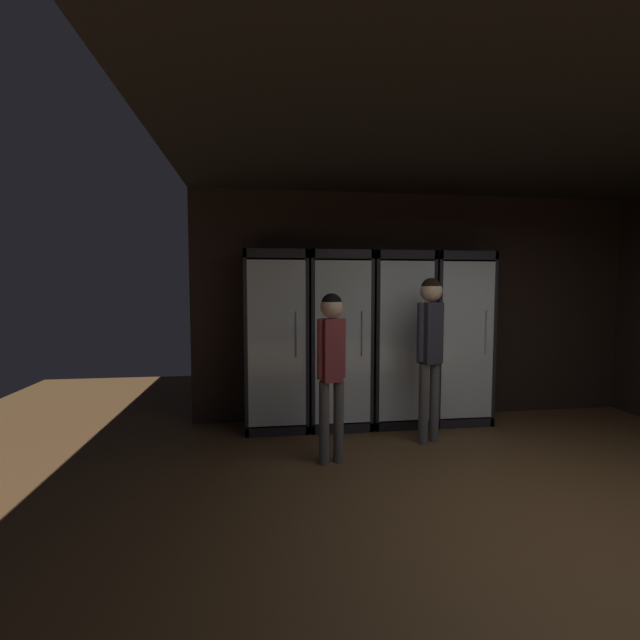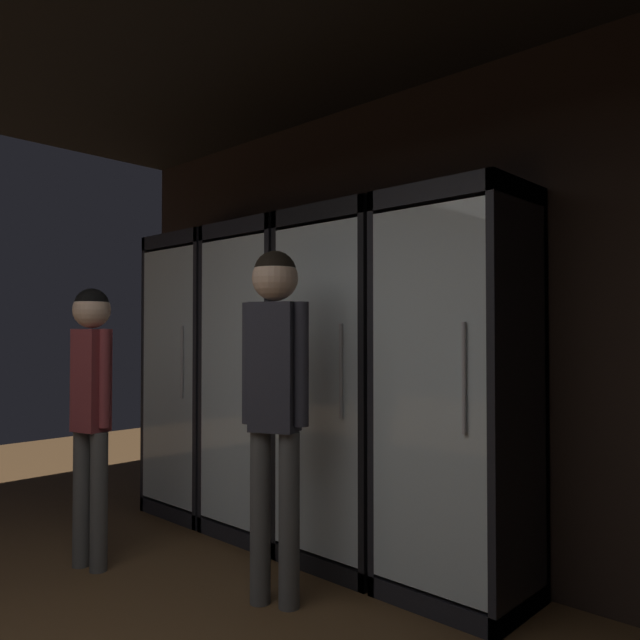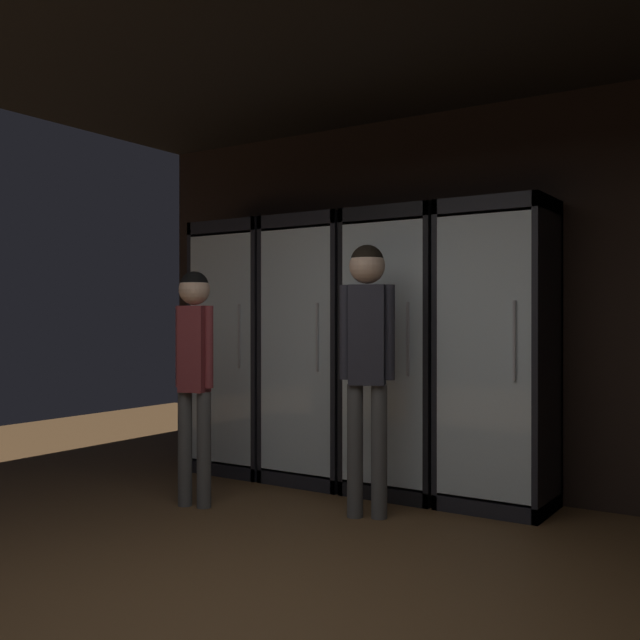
% 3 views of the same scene
% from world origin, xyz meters
% --- Properties ---
extents(wall_back, '(6.00, 0.06, 2.80)m').
position_xyz_m(wall_back, '(0.00, 3.03, 1.40)').
color(wall_back, black).
rests_on(wall_back, ground).
extents(cooler_far_left, '(0.71, 0.58, 2.06)m').
position_xyz_m(cooler_far_left, '(-2.00, 2.74, 1.01)').
color(cooler_far_left, black).
rests_on(cooler_far_left, ground).
extents(cooler_left, '(0.71, 0.58, 2.06)m').
position_xyz_m(cooler_left, '(-1.27, 2.74, 1.00)').
color(cooler_left, black).
rests_on(cooler_left, ground).
extents(cooler_center, '(0.71, 0.58, 2.06)m').
position_xyz_m(cooler_center, '(-0.54, 2.74, 1.00)').
color(cooler_center, black).
rests_on(cooler_center, ground).
extents(cooler_right, '(0.71, 0.58, 2.06)m').
position_xyz_m(cooler_right, '(0.19, 2.74, 1.01)').
color(cooler_right, black).
rests_on(cooler_right, ground).
extents(shopper_near, '(0.27, 0.21, 1.59)m').
position_xyz_m(shopper_near, '(-1.53, 1.63, 1.00)').
color(shopper_near, '#4C4C4C').
rests_on(shopper_near, ground).
extents(shopper_far, '(0.33, 0.23, 1.74)m').
position_xyz_m(shopper_far, '(-0.42, 2.02, 1.11)').
color(shopper_far, '#4C4C4C').
rests_on(shopper_far, ground).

